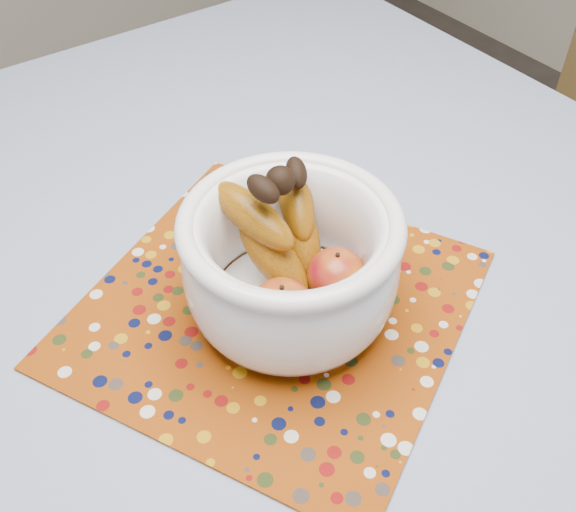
# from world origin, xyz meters

# --- Properties ---
(table) EXTENTS (1.20, 1.20, 0.75)m
(table) POSITION_xyz_m (0.00, 0.00, 0.67)
(table) COLOR brown
(table) RESTS_ON ground
(tablecloth) EXTENTS (1.32, 1.32, 0.01)m
(tablecloth) POSITION_xyz_m (0.00, 0.00, 0.76)
(tablecloth) COLOR slate
(tablecloth) RESTS_ON table
(placemat) EXTENTS (0.56, 0.56, 0.00)m
(placemat) POSITION_xyz_m (-0.01, -0.08, 0.76)
(placemat) COLOR #823407
(placemat) RESTS_ON tablecloth
(fruit_bowl) EXTENTS (0.24, 0.25, 0.18)m
(fruit_bowl) POSITION_xyz_m (0.01, -0.09, 0.85)
(fruit_bowl) COLOR white
(fruit_bowl) RESTS_ON placemat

